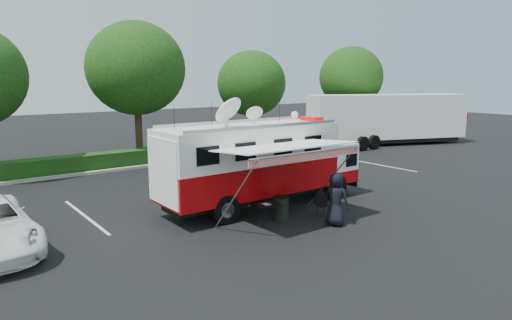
% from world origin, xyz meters
% --- Properties ---
extents(ground_plane, '(120.00, 120.00, 0.00)m').
position_xyz_m(ground_plane, '(0.00, 0.00, 0.00)').
color(ground_plane, black).
rests_on(ground_plane, ground).
extents(back_border, '(60.00, 6.14, 8.87)m').
position_xyz_m(back_border, '(1.14, 12.90, 5.00)').
color(back_border, '#9E998E').
rests_on(back_border, ground_plane).
extents(stall_lines, '(24.12, 5.50, 0.01)m').
position_xyz_m(stall_lines, '(-0.50, 3.00, 0.00)').
color(stall_lines, silver).
rests_on(stall_lines, ground_plane).
extents(command_truck, '(9.24, 2.54, 4.44)m').
position_xyz_m(command_truck, '(-0.08, -0.00, 1.90)').
color(command_truck, black).
rests_on(command_truck, ground_plane).
extents(awning, '(5.04, 2.61, 3.05)m').
position_xyz_m(awning, '(-0.91, -2.64, 2.86)').
color(awning, white).
rests_on(awning, ground_plane).
extents(person, '(0.91, 1.12, 1.97)m').
position_xyz_m(person, '(0.51, -3.66, 0.00)').
color(person, black).
rests_on(person, ground_plane).
extents(folding_table, '(1.07, 0.90, 0.78)m').
position_xyz_m(folding_table, '(-1.40, -2.10, 0.73)').
color(folding_table, black).
rests_on(folding_table, ground_plane).
extents(folding_chair, '(0.52, 0.54, 0.90)m').
position_xyz_m(folding_chair, '(1.03, -2.46, 0.53)').
color(folding_chair, black).
rests_on(folding_chair, ground_plane).
extents(trash_bin, '(0.59, 0.59, 0.89)m').
position_xyz_m(trash_bin, '(-0.57, -1.87, 0.45)').
color(trash_bin, black).
rests_on(trash_bin, ground_plane).
extents(semi_trailer, '(13.24, 7.33, 4.05)m').
position_xyz_m(semi_trailer, '(19.42, 8.49, 2.14)').
color(semi_trailer, white).
rests_on(semi_trailer, ground_plane).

